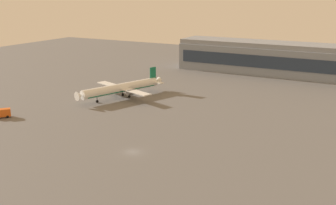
{
  "coord_description": "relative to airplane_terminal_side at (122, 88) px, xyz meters",
  "views": [
    {
      "loc": [
        58.84,
        -87.29,
        42.45
      ],
      "look_at": [
        -9.12,
        36.39,
        4.0
      ],
      "focal_mm": 44.36,
      "sensor_mm": 36.0,
      "label": 1
    }
  ],
  "objects": [
    {
      "name": "terminal_building",
      "position": [
        58.66,
        78.76,
        4.12
      ],
      "size": [
        135.22,
        22.4,
        16.4
      ],
      "color": "gray",
      "rests_on": "ground"
    },
    {
      "name": "ground_plane",
      "position": [
        36.28,
        -46.96,
        -3.97
      ],
      "size": [
        416.0,
        416.0,
        0.0
      ],
      "primitive_type": "plane",
      "color": "#605E5B"
    },
    {
      "name": "catering_truck",
      "position": [
        -20.21,
        -42.35,
        -2.39
      ],
      "size": [
        5.44,
        5.84,
        3.05
      ],
      "rotation": [
        0.0,
        0.0,
        2.44
      ],
      "color": "#D85919",
      "rests_on": "ground"
    },
    {
      "name": "airplane_terminal_side",
      "position": [
        0.0,
        0.0,
        0.0
      ],
      "size": [
        31.3,
        39.78,
        10.51
      ],
      "rotation": [
        0.0,
        0.0,
        2.81
      ],
      "color": "silver",
      "rests_on": "ground"
    }
  ]
}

